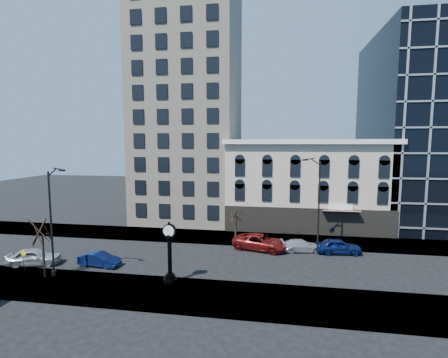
% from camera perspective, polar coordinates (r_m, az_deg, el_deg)
% --- Properties ---
extents(ground, '(160.00, 160.00, 0.00)m').
position_cam_1_polar(ground, '(34.80, -4.43, -13.88)').
color(ground, black).
rests_on(ground, ground).
extents(sidewalk_far, '(160.00, 6.00, 0.12)m').
position_cam_1_polar(sidewalk_far, '(42.21, -1.85, -10.14)').
color(sidewalk_far, gray).
rests_on(sidewalk_far, ground).
extents(sidewalk_near, '(160.00, 6.00, 0.12)m').
position_cam_1_polar(sidewalk_near, '(27.67, -8.55, -19.31)').
color(sidewalk_near, gray).
rests_on(sidewalk_near, ground).
extents(cream_tower, '(15.90, 15.40, 42.50)m').
position_cam_1_polar(cream_tower, '(53.00, -6.31, 14.19)').
color(cream_tower, beige).
rests_on(cream_tower, ground).
extents(victorian_row, '(22.60, 11.19, 12.50)m').
position_cam_1_polar(victorian_row, '(48.19, 14.13, -1.05)').
color(victorian_row, '#C1B59F').
rests_on(victorian_row, ground).
extents(glass_office, '(20.00, 20.15, 28.00)m').
position_cam_1_polar(glass_office, '(58.00, 34.15, 7.20)').
color(glass_office, black).
rests_on(glass_office, ground).
extents(street_clock, '(1.20, 1.20, 5.28)m').
position_cam_1_polar(street_clock, '(28.82, -9.53, -13.00)').
color(street_clock, black).
rests_on(street_clock, sidewalk_near).
extents(street_lamp_near, '(2.49, 1.09, 9.98)m').
position_cam_1_polar(street_lamp_near, '(31.80, -27.64, -2.26)').
color(street_lamp_near, black).
rests_on(street_lamp_near, sidewalk_near).
extents(street_lamp_far, '(2.56, 1.27, 10.43)m').
position_cam_1_polar(street_lamp_far, '(37.90, 15.48, 0.01)').
color(street_lamp_far, black).
rests_on(street_lamp_far, sidewalk_far).
extents(bare_tree_near, '(3.50, 3.50, 6.01)m').
position_cam_1_polar(bare_tree_near, '(32.94, -29.39, -7.39)').
color(bare_tree_near, '#2E2317').
rests_on(bare_tree_near, sidewalk_near).
extents(bare_tree_far, '(2.72, 2.72, 4.67)m').
position_cam_1_polar(bare_tree_far, '(39.31, 2.06, -5.99)').
color(bare_tree_far, '#2E2317').
rests_on(bare_tree_far, sidewalk_far).
extents(warning_sign, '(0.68, 0.18, 2.13)m').
position_cam_1_polar(warning_sign, '(35.94, -31.80, -11.50)').
color(warning_sign, black).
rests_on(warning_sign, sidewalk_near).
extents(car_near_a, '(5.24, 3.29, 1.66)m').
position_cam_1_polar(car_near_a, '(37.94, -30.40, -11.70)').
color(car_near_a, '#A5A8AD').
rests_on(car_near_a, ground).
extents(car_near_b, '(4.23, 1.79, 1.36)m').
position_cam_1_polar(car_near_b, '(34.94, -21.07, -13.03)').
color(car_near_b, '#0C194C').
rests_on(car_near_b, ground).
extents(car_far_a, '(6.72, 4.34, 1.72)m').
position_cam_1_polar(car_far_a, '(37.60, 6.40, -10.97)').
color(car_far_a, maroon).
rests_on(car_far_a, ground).
extents(car_far_b, '(4.81, 2.73, 1.31)m').
position_cam_1_polar(car_far_b, '(37.84, 13.43, -11.31)').
color(car_far_b, '#A5A8AD').
rests_on(car_far_b, ground).
extents(car_far_c, '(4.97, 2.38, 1.64)m').
position_cam_1_polar(car_far_c, '(38.19, 19.45, -11.08)').
color(car_far_c, '#0C194C').
rests_on(car_far_c, ground).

